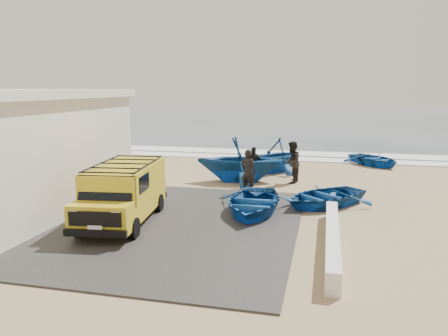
{
  "coord_description": "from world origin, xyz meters",
  "views": [
    {
      "loc": [
        4.73,
        -14.82,
        4.35
      ],
      "look_at": [
        0.8,
        1.85,
        1.2
      ],
      "focal_mm": 35.0,
      "sensor_mm": 36.0,
      "label": 1
    }
  ],
  "objects_px": {
    "parapet": "(332,238)",
    "fisherman_front": "(248,172)",
    "fisherman_middle": "(292,162)",
    "fisherman_back": "(253,164)",
    "boat_far_left": "(276,155)",
    "van": "(124,191)",
    "boat_near_right": "(324,196)",
    "boat_far_right": "(374,159)",
    "boat_mid_left": "(240,160)",
    "boat_near_left": "(253,202)"
  },
  "relations": [
    {
      "from": "van",
      "to": "boat_near_right",
      "type": "xyz_separation_m",
      "value": [
        6.35,
        3.55,
        -0.67
      ]
    },
    {
      "from": "boat_far_left",
      "to": "van",
      "type": "bearing_deg",
      "value": -70.83
    },
    {
      "from": "parapet",
      "to": "van",
      "type": "bearing_deg",
      "value": 172.6
    },
    {
      "from": "van",
      "to": "boat_far_right",
      "type": "relative_size",
      "value": 1.38
    },
    {
      "from": "boat_near_right",
      "to": "fisherman_middle",
      "type": "relative_size",
      "value": 1.85
    },
    {
      "from": "fisherman_middle",
      "to": "parapet",
      "type": "bearing_deg",
      "value": 21.59
    },
    {
      "from": "parapet",
      "to": "boat_near_left",
      "type": "distance_m",
      "value": 3.92
    },
    {
      "from": "parapet",
      "to": "boat_mid_left",
      "type": "relative_size",
      "value": 1.51
    },
    {
      "from": "boat_mid_left",
      "to": "fisherman_front",
      "type": "relative_size",
      "value": 2.13
    },
    {
      "from": "fisherman_middle",
      "to": "fisherman_front",
      "type": "bearing_deg",
      "value": -23.08
    },
    {
      "from": "fisherman_front",
      "to": "fisherman_middle",
      "type": "height_order",
      "value": "fisherman_middle"
    },
    {
      "from": "boat_near_left",
      "to": "boat_far_left",
      "type": "bearing_deg",
      "value": 89.22
    },
    {
      "from": "parapet",
      "to": "boat_far_left",
      "type": "xyz_separation_m",
      "value": [
        -2.81,
        10.67,
        0.62
      ]
    },
    {
      "from": "boat_far_left",
      "to": "fisherman_middle",
      "type": "height_order",
      "value": "fisherman_middle"
    },
    {
      "from": "van",
      "to": "boat_far_right",
      "type": "height_order",
      "value": "van"
    },
    {
      "from": "fisherman_back",
      "to": "fisherman_front",
      "type": "bearing_deg",
      "value": -116.65
    },
    {
      "from": "van",
      "to": "boat_mid_left",
      "type": "bearing_deg",
      "value": 63.84
    },
    {
      "from": "boat_mid_left",
      "to": "boat_near_left",
      "type": "bearing_deg",
      "value": -174.65
    },
    {
      "from": "boat_near_left",
      "to": "boat_near_right",
      "type": "distance_m",
      "value": 2.87
    },
    {
      "from": "boat_mid_left",
      "to": "boat_far_left",
      "type": "height_order",
      "value": "boat_mid_left"
    },
    {
      "from": "boat_near_right",
      "to": "boat_far_right",
      "type": "height_order",
      "value": "boat_near_right"
    },
    {
      "from": "fisherman_front",
      "to": "fisherman_back",
      "type": "height_order",
      "value": "fisherman_front"
    },
    {
      "from": "van",
      "to": "boat_near_left",
      "type": "distance_m",
      "value": 4.46
    },
    {
      "from": "boat_far_left",
      "to": "fisherman_front",
      "type": "height_order",
      "value": "fisherman_front"
    },
    {
      "from": "parapet",
      "to": "fisherman_front",
      "type": "distance_m",
      "value": 6.65
    },
    {
      "from": "boat_mid_left",
      "to": "fisherman_back",
      "type": "height_order",
      "value": "boat_mid_left"
    },
    {
      "from": "boat_far_left",
      "to": "fisherman_front",
      "type": "bearing_deg",
      "value": -56.02
    },
    {
      "from": "boat_near_left",
      "to": "boat_mid_left",
      "type": "distance_m",
      "value": 5.34
    },
    {
      "from": "boat_near_right",
      "to": "boat_mid_left",
      "type": "distance_m",
      "value": 5.31
    },
    {
      "from": "boat_far_right",
      "to": "fisherman_front",
      "type": "xyz_separation_m",
      "value": [
        -5.77,
        -8.27,
        0.58
      ]
    },
    {
      "from": "van",
      "to": "boat_near_right",
      "type": "bearing_deg",
      "value": 22.16
    },
    {
      "from": "boat_far_left",
      "to": "fisherman_middle",
      "type": "xyz_separation_m",
      "value": [
        1.03,
        -2.47,
        0.07
      ]
    },
    {
      "from": "boat_near_left",
      "to": "boat_far_left",
      "type": "relative_size",
      "value": 1.14
    },
    {
      "from": "boat_near_right",
      "to": "fisherman_middle",
      "type": "height_order",
      "value": "fisherman_middle"
    },
    {
      "from": "fisherman_back",
      "to": "boat_near_right",
      "type": "bearing_deg",
      "value": -81.12
    },
    {
      "from": "boat_far_right",
      "to": "fisherman_front",
      "type": "distance_m",
      "value": 10.11
    },
    {
      "from": "fisherman_front",
      "to": "van",
      "type": "bearing_deg",
      "value": 73.74
    },
    {
      "from": "fisherman_front",
      "to": "fisherman_middle",
      "type": "distance_m",
      "value": 2.97
    },
    {
      "from": "parapet",
      "to": "van",
      "type": "relative_size",
      "value": 1.27
    },
    {
      "from": "boat_far_left",
      "to": "boat_near_left",
      "type": "bearing_deg",
      "value": -48.72
    },
    {
      "from": "boat_near_left",
      "to": "boat_near_right",
      "type": "bearing_deg",
      "value": 31.07
    },
    {
      "from": "boat_far_left",
      "to": "fisherman_middle",
      "type": "bearing_deg",
      "value": -26.89
    },
    {
      "from": "parapet",
      "to": "boat_far_right",
      "type": "distance_m",
      "value": 14.18
    },
    {
      "from": "boat_far_left",
      "to": "boat_far_right",
      "type": "xyz_separation_m",
      "value": [
        5.21,
        3.3,
        -0.54
      ]
    },
    {
      "from": "boat_far_right",
      "to": "parapet",
      "type": "bearing_deg",
      "value": -137.07
    },
    {
      "from": "parapet",
      "to": "fisherman_middle",
      "type": "height_order",
      "value": "fisherman_middle"
    },
    {
      "from": "boat_far_left",
      "to": "fisherman_front",
      "type": "distance_m",
      "value": 5.0
    },
    {
      "from": "parapet",
      "to": "fisherman_front",
      "type": "xyz_separation_m",
      "value": [
        -3.37,
        5.7,
        0.66
      ]
    },
    {
      "from": "boat_mid_left",
      "to": "boat_near_right",
      "type": "bearing_deg",
      "value": -143.11
    },
    {
      "from": "fisherman_front",
      "to": "boat_near_left",
      "type": "bearing_deg",
      "value": 121.09
    }
  ]
}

